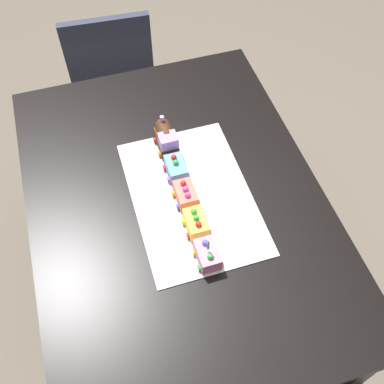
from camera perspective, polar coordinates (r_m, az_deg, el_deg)
ground_plane at (r=2.23m, az=-1.39°, el=-11.78°), size 8.00×8.00×0.00m
dining_table at (r=1.66m, az=-1.82°, el=-3.14°), size 1.40×1.00×0.74m
chair at (r=2.46m, az=-9.90°, el=14.40°), size 0.42×0.42×0.86m
cake_board at (r=1.58m, az=0.00°, el=-0.67°), size 0.60×0.40×0.00m
cake_locomotive at (r=1.68m, az=-3.24°, el=6.64°), size 0.14×0.08×0.12m
cake_car_tanker_sky_blue at (r=1.62m, az=-2.01°, el=2.96°), size 0.10×0.08×0.07m
cake_car_gondola_coral at (r=1.55m, az=-0.80°, el=-0.33°), size 0.10×0.08×0.07m
cake_car_caboose_lemon at (r=1.49m, az=0.50°, el=-3.90°), size 0.10×0.08×0.07m
cake_car_hopper_bubblegum at (r=1.43m, az=1.93°, el=-7.78°), size 0.10×0.08×0.07m
birthday_candle at (r=1.37m, az=2.02°, el=-6.56°), size 0.01×0.01×0.05m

